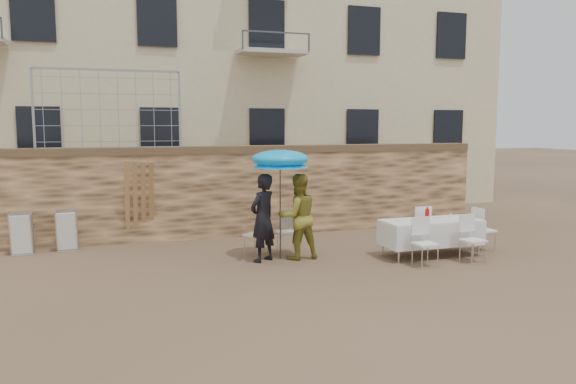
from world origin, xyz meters
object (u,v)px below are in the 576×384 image
object	(u,v)px
table_chair_front_right	(473,239)
table_chair_side	(484,229)
table_chair_back	(419,226)
chair_stack_left	(23,232)
couple_chair_right	(287,231)
man_suit	(263,218)
table_chair_front_left	(425,242)
woman_dress	(298,217)
banquet_table	(431,222)
couple_chair_left	(256,233)
chair_stack_right	(67,229)
umbrella	(280,162)
soda_bottle	(427,215)

from	to	relation	value
table_chair_front_right	table_chair_side	size ratio (longest dim) A/B	1.00
table_chair_back	chair_stack_left	world-z (taller)	table_chair_back
table_chair_front_right	couple_chair_right	bearing A→B (deg)	141.92
table_chair_side	man_suit	bearing A→B (deg)	80.57
table_chair_front_left	woman_dress	bearing A→B (deg)	144.75
banquet_table	table_chair_front_left	xyz separation A→B (m)	(-0.60, -0.75, -0.25)
couple_chair_left	banquet_table	xyz separation A→B (m)	(3.51, -1.19, 0.25)
couple_chair_right	table_chair_side	bearing A→B (deg)	170.69
chair_stack_right	table_chair_back	bearing A→B (deg)	-16.14
banquet_table	table_chair_front_right	bearing A→B (deg)	-56.31
table_chair_back	chair_stack_right	bearing A→B (deg)	-10.97
couple_chair_left	table_chair_back	xyz separation A→B (m)	(3.71, -0.39, 0.00)
umbrella	couple_chair_left	world-z (taller)	umbrella
table_chair_side	umbrella	bearing A→B (deg)	78.77
chair_stack_left	chair_stack_right	world-z (taller)	same
banquet_table	table_chair_back	size ratio (longest dim) A/B	2.19
chair_stack_right	table_chair_side	bearing A→B (deg)	-18.24
table_chair_front_right	chair_stack_left	bearing A→B (deg)	149.20
umbrella	table_chair_side	xyz separation A→B (m)	(4.51, -0.64, -1.53)
table_chair_back	chair_stack_right	distance (m)	7.86
banquet_table	soda_bottle	world-z (taller)	soda_bottle
woman_dress	umbrella	size ratio (longest dim) A/B	0.83
table_chair_front_left	table_chair_side	distance (m)	2.17
table_chair_front_right	woman_dress	bearing A→B (deg)	149.21
chair_stack_left	banquet_table	bearing A→B (deg)	-19.89
woman_dress	banquet_table	size ratio (longest dim) A/B	0.84
chair_stack_right	man_suit	bearing A→B (deg)	-31.39
umbrella	chair_stack_right	bearing A→B (deg)	152.12
couple_chair_left	table_chair_back	world-z (taller)	same
umbrella	table_chair_side	distance (m)	4.80
soda_bottle	man_suit	bearing A→B (deg)	166.58
table_chair_front_left	chair_stack_left	bearing A→B (deg)	151.52
table_chair_front_right	table_chair_side	world-z (taller)	same
umbrella	couple_chair_left	bearing A→B (deg)	131.63
chair_stack_right	couple_chair_left	bearing A→B (deg)	-25.04
woman_dress	banquet_table	world-z (taller)	woman_dress
soda_bottle	table_chair_front_right	bearing A→B (deg)	-40.60
man_suit	table_chair_front_left	xyz separation A→B (m)	(2.91, -1.39, -0.42)
table_chair_front_left	table_chair_side	xyz separation A→B (m)	(2.00, 0.85, 0.00)
woman_dress	table_chair_side	bearing A→B (deg)	168.40
man_suit	umbrella	xyz separation A→B (m)	(0.40, 0.10, 1.12)
banquet_table	soda_bottle	distance (m)	0.30
table_chair_front_left	table_chair_back	bearing A→B (deg)	60.24
chair_stack_left	umbrella	bearing A→B (deg)	-23.58
chair_stack_left	table_chair_front_right	bearing A→B (deg)	-23.11
couple_chair_right	table_chair_front_left	xyz separation A→B (m)	(2.21, -1.94, 0.00)
soda_bottle	umbrella	bearing A→B (deg)	162.99
soda_bottle	chair_stack_left	bearing A→B (deg)	158.73
man_suit	table_chair_side	world-z (taller)	man_suit
man_suit	table_chair_front_right	size ratio (longest dim) A/B	1.87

